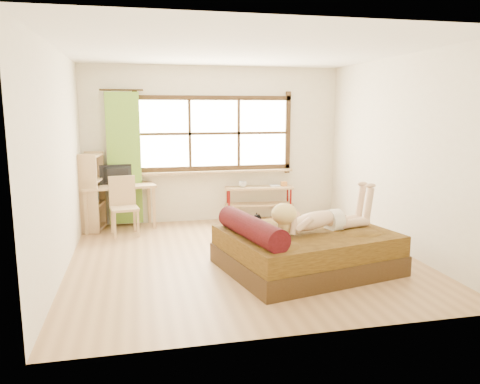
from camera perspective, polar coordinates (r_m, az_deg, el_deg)
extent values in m
plane|color=#9E754C|center=(6.37, 0.29, -7.97)|extent=(4.50, 4.50, 0.00)
plane|color=white|center=(6.09, 0.31, 16.93)|extent=(4.50, 4.50, 0.00)
plane|color=silver|center=(8.29, -3.14, 5.77)|extent=(4.50, 0.00, 4.50)
plane|color=silver|center=(3.94, 7.53, 0.85)|extent=(4.50, 0.00, 4.50)
plane|color=silver|center=(6.01, -21.17, 3.44)|extent=(0.00, 4.50, 4.50)
plane|color=silver|center=(6.93, 18.81, 4.39)|extent=(0.00, 4.50, 4.50)
cube|color=#FFEDBF|center=(8.27, -3.15, 7.15)|extent=(2.60, 0.01, 1.30)
cube|color=tan|center=(8.26, -3.02, 2.48)|extent=(2.80, 0.16, 0.04)
cube|color=olive|center=(8.08, -13.93, 3.95)|extent=(0.55, 0.10, 2.20)
cube|color=black|center=(5.97, 8.02, -8.07)|extent=(2.26, 1.96, 0.24)
cube|color=#32210B|center=(5.90, 8.08, -5.81)|extent=(2.21, 1.92, 0.24)
cylinder|color=black|center=(5.47, 1.40, -4.39)|extent=(0.56, 1.36, 0.27)
cube|color=tan|center=(7.96, -14.64, 0.69)|extent=(1.25, 0.72, 0.04)
cube|color=tan|center=(7.77, -18.29, -2.45)|extent=(0.06, 0.06, 0.71)
cube|color=tan|center=(7.90, -10.44, -1.91)|extent=(0.06, 0.06, 0.71)
cube|color=tan|center=(8.20, -18.47, -1.83)|extent=(0.06, 0.06, 0.71)
cube|color=tan|center=(8.31, -11.01, -1.32)|extent=(0.06, 0.06, 0.71)
imported|color=black|center=(7.98, -14.69, 2.05)|extent=(0.57, 0.16, 0.33)
cube|color=tan|center=(7.57, -13.91, -1.95)|extent=(0.47, 0.47, 0.04)
cube|color=tan|center=(7.70, -14.18, 0.18)|extent=(0.41, 0.10, 0.47)
cube|color=tan|center=(7.43, -15.01, -4.03)|extent=(0.04, 0.04, 0.41)
cube|color=tan|center=(7.47, -12.31, -3.83)|extent=(0.04, 0.04, 0.41)
cube|color=tan|center=(7.77, -15.31, -3.42)|extent=(0.04, 0.04, 0.41)
cube|color=tan|center=(7.81, -12.72, -3.23)|extent=(0.04, 0.04, 0.41)
cube|color=tan|center=(8.36, 2.34, 0.53)|extent=(1.23, 0.41, 0.04)
cube|color=tan|center=(8.42, 2.32, -1.50)|extent=(1.23, 0.41, 0.03)
cylinder|color=#6C0B09|center=(8.22, -1.34, -1.63)|extent=(0.04, 0.04, 0.60)
cylinder|color=#6C0B09|center=(8.41, 6.18, -1.42)|extent=(0.04, 0.04, 0.60)
cylinder|color=#6C0B09|center=(8.46, -1.51, -1.30)|extent=(0.04, 0.04, 0.60)
cylinder|color=#6C0B09|center=(8.64, 5.81, -1.11)|extent=(0.04, 0.04, 0.60)
cube|color=#B7712D|center=(8.44, 5.37, 0.99)|extent=(0.11, 0.11, 0.08)
imported|color=gray|center=(8.28, 0.33, 0.95)|extent=(0.15, 0.15, 0.11)
imported|color=gray|center=(8.41, 3.66, 0.77)|extent=(0.19, 0.25, 0.02)
cube|color=tan|center=(8.10, -17.39, -4.10)|extent=(0.39, 0.56, 0.03)
cube|color=tan|center=(8.01, -17.54, -1.36)|extent=(0.39, 0.56, 0.03)
cube|color=tan|center=(7.94, -17.69, 1.43)|extent=(0.39, 0.56, 0.03)
cube|color=tan|center=(7.90, -17.84, 4.27)|extent=(0.39, 0.56, 0.03)
cube|color=tan|center=(7.73, -18.07, -0.31)|extent=(0.31, 0.08, 1.27)
cube|color=tan|center=(8.22, -17.18, 0.35)|extent=(0.31, 0.08, 1.27)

